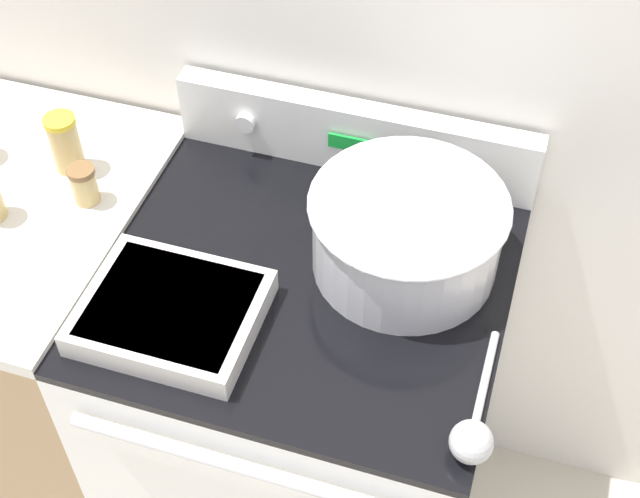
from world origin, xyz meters
TOP-DOWN VIEW (x-y plane):
  - kitchen_wall at (0.00, 0.71)m, footprint 8.00×0.05m
  - stove_range at (0.00, 0.34)m, footprint 0.73×0.70m
  - control_panel at (0.00, 0.65)m, footprint 0.73×0.07m
  - side_counter at (-0.63, 0.34)m, footprint 0.54×0.67m
  - mixing_bowl at (0.16, 0.42)m, footprint 0.35×0.35m
  - casserole_dish at (-0.19, 0.17)m, footprint 0.30×0.25m
  - ladle at (0.35, 0.08)m, footprint 0.07×0.27m
  - spice_jar_brown_cap at (-0.46, 0.39)m, footprint 0.05×0.05m
  - spice_jar_yellow_cap at (-0.54, 0.46)m, footprint 0.06×0.06m

SIDE VIEW (x-z plane):
  - stove_range at x=0.00m, z-range 0.00..0.95m
  - side_counter at x=-0.63m, z-range 0.00..0.96m
  - casserole_dish at x=-0.19m, z-range 0.96..1.00m
  - ladle at x=0.35m, z-range 0.95..1.02m
  - spice_jar_brown_cap at x=-0.46m, z-range 0.97..1.05m
  - control_panel at x=0.00m, z-range 0.95..1.10m
  - spice_jar_yellow_cap at x=-0.54m, z-range 0.97..1.09m
  - mixing_bowl at x=0.16m, z-range 0.96..1.12m
  - kitchen_wall at x=0.00m, z-range 0.00..2.50m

